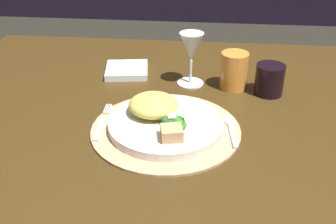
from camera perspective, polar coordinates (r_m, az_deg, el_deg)
The scene contains 12 objects.
dining_table at distance 1.09m, azimuth 3.47°, elevation -5.85°, with size 1.41×0.95×0.72m.
placemat at distance 0.92m, azimuth -0.31°, elevation -2.46°, with size 0.34×0.34×0.01m, color tan.
dinner_plate at distance 0.91m, azimuth -0.31°, elevation -1.78°, with size 0.26×0.26×0.02m, color silver.
pasta_serving at distance 0.93m, azimuth -2.06°, elevation 1.01°, with size 0.11×0.11×0.04m, color #D4CD55.
salad_greens at distance 0.89m, azimuth 0.83°, elevation -1.31°, with size 0.07×0.07×0.03m.
bread_piece at distance 0.84m, azimuth 0.51°, elevation -2.96°, with size 0.04×0.04×0.03m, color tan.
fork at distance 0.94m, azimuth -9.21°, elevation -1.57°, with size 0.02×0.16×0.00m.
spoon at distance 0.94m, azimuth 8.67°, elevation -1.77°, with size 0.03×0.14×0.01m.
napkin at distance 1.20m, azimuth -5.78°, elevation 5.84°, with size 0.12×0.12×0.02m, color white.
wine_glass at distance 1.10m, azimuth 3.28°, elevation 8.74°, with size 0.07×0.07×0.15m.
amber_tumbler at distance 1.11m, azimuth 9.21°, elevation 5.73°, with size 0.07×0.07×0.10m, color orange.
dark_tumbler at distance 1.10m, azimuth 14.02°, elevation 4.43°, with size 0.08×0.08×0.08m, color black.
Camera 1 is at (0.02, -0.89, 1.21)m, focal length 43.54 mm.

